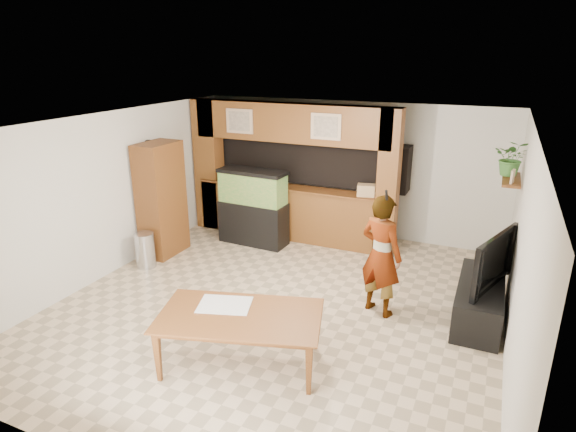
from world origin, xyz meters
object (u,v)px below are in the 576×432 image
at_px(aquarium, 253,208).
at_px(television, 485,258).
at_px(pantry_cabinet, 161,199).
at_px(person, 381,255).
at_px(dining_table, 240,341).

distance_m(aquarium, television, 4.28).
height_order(pantry_cabinet, person, pantry_cabinet).
xyz_separation_m(aquarium, dining_table, (1.63, -3.45, -0.37)).
height_order(television, dining_table, television).
height_order(person, dining_table, person).
relative_size(pantry_cabinet, dining_table, 1.09).
bearing_deg(television, dining_table, 151.76).
xyz_separation_m(pantry_cabinet, dining_table, (2.89, -2.38, -0.68)).
bearing_deg(pantry_cabinet, television, -1.56).
height_order(television, person, person).
height_order(pantry_cabinet, television, pantry_cabinet).
relative_size(television, dining_table, 0.69).
bearing_deg(television, aquarium, 93.01).
bearing_deg(television, pantry_cabinet, 107.94).
distance_m(pantry_cabinet, aquarium, 1.68).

